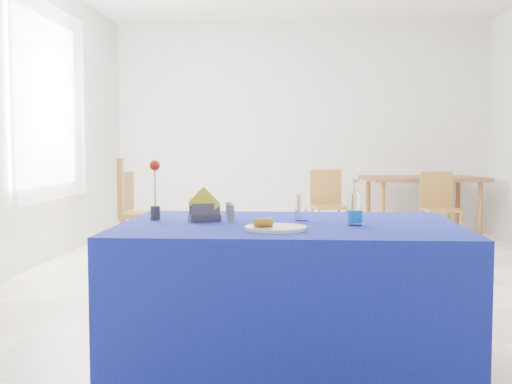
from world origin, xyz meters
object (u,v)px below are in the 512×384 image
at_px(oak_table, 422,183).
at_px(chair_win_a, 134,205).
at_px(plate, 275,228).
at_px(chair_win_b, 135,206).
at_px(water_bottle, 355,210).
at_px(blue_table, 288,301).
at_px(chair_bg_left, 328,200).
at_px(chair_bg_right, 439,203).

bearing_deg(oak_table, chair_win_a, -142.58).
height_order(plate, chair_win_b, chair_win_b).
distance_m(water_bottle, chair_win_a, 3.30).
height_order(blue_table, oak_table, blue_table).
xyz_separation_m(plate, chair_win_b, (-1.60, 3.83, -0.27)).
height_order(water_bottle, chair_bg_left, water_bottle).
bearing_deg(water_bottle, plate, -151.87).
bearing_deg(blue_table, plate, -102.34).
height_order(oak_table, chair_bg_left, chair_bg_left).
bearing_deg(chair_win_a, chair_bg_left, -57.83).
xyz_separation_m(water_bottle, chair_bg_left, (0.10, 4.62, -0.34)).
bearing_deg(blue_table, chair_win_b, 114.85).
bearing_deg(blue_table, chair_bg_left, 84.86).
relative_size(chair_bg_left, chair_win_a, 0.83).
bearing_deg(blue_table, water_bottle, -10.33).
bearing_deg(chair_win_b, plate, -152.88).
relative_size(water_bottle, oak_table, 0.14).
bearing_deg(plate, chair_win_a, 115.14).
height_order(plate, water_bottle, water_bottle).
bearing_deg(plate, blue_table, 77.66).
bearing_deg(oak_table, plate, -107.42).
bearing_deg(plate, water_bottle, 28.13).
bearing_deg(chair_win_b, chair_bg_right, -72.76).
height_order(chair_bg_left, chair_bg_right, chair_bg_left).
distance_m(oak_table, chair_bg_left, 1.32).
bearing_deg(chair_bg_right, oak_table, 85.35).
xyz_separation_m(oak_table, chair_bg_right, (0.04, -0.74, -0.19)).
xyz_separation_m(chair_bg_left, chair_win_b, (-2.07, -0.98, 0.01)).
height_order(oak_table, chair_bg_right, chair_bg_right).
relative_size(oak_table, chair_win_b, 1.78).
relative_size(water_bottle, chair_bg_right, 0.25).
xyz_separation_m(water_bottle, chair_win_a, (-1.76, 2.78, -0.24)).
bearing_deg(chair_bg_right, chair_win_b, -175.32).
xyz_separation_m(blue_table, oak_table, (1.61, 5.07, 0.30)).
distance_m(water_bottle, chair_win_b, 4.15).
xyz_separation_m(plate, blue_table, (0.05, 0.25, -0.39)).
bearing_deg(chair_win_b, water_bottle, -147.17).
xyz_separation_m(plate, oak_table, (1.67, 5.32, -0.09)).
xyz_separation_m(chair_bg_left, chair_bg_right, (1.25, -0.23, -0.01)).
xyz_separation_m(plate, chair_bg_right, (1.71, 4.58, -0.28)).
xyz_separation_m(oak_table, chair_win_a, (-3.07, -2.35, -0.08)).
height_order(chair_win_a, chair_win_b, chair_win_a).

